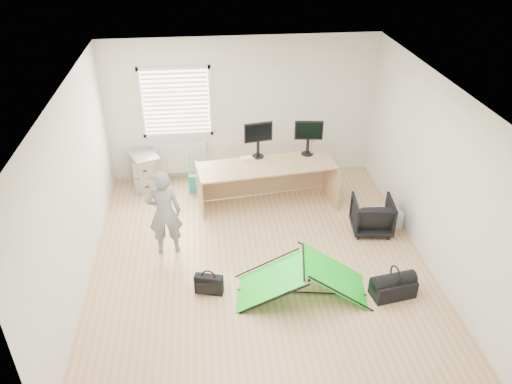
{
  "coord_description": "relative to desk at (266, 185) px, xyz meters",
  "views": [
    {
      "loc": [
        -0.71,
        -5.97,
        4.78
      ],
      "look_at": [
        0.0,
        0.4,
        0.95
      ],
      "focal_mm": 35.0,
      "sensor_mm": 36.0,
      "label": 1
    }
  ],
  "objects": [
    {
      "name": "kite",
      "position": [
        0.19,
        -2.35,
        -0.13
      ],
      "size": [
        1.9,
        1.08,
        0.56
      ],
      "primitive_type": null,
      "rotation": [
        0.0,
        0.0,
        -0.17
      ],
      "color": "#15DF20",
      "rests_on": "ground"
    },
    {
      "name": "office_chair",
      "position": [
        1.61,
        -0.97,
        -0.11
      ],
      "size": [
        0.7,
        0.72,
        0.59
      ],
      "primitive_type": "imported",
      "rotation": [
        0.0,
        0.0,
        3.02
      ],
      "color": "black",
      "rests_on": "ground"
    },
    {
      "name": "window",
      "position": [
        -1.51,
        1.19,
        1.15
      ],
      "size": [
        1.2,
        0.06,
        1.2
      ],
      "primitive_type": "cube",
      "color": "silver",
      "rests_on": "back_wall"
    },
    {
      "name": "laptop_bag",
      "position": [
        -1.08,
        -2.19,
        -0.26
      ],
      "size": [
        0.41,
        0.22,
        0.3
      ],
      "primitive_type": "cube",
      "rotation": [
        0.0,
        0.0,
        -0.29
      ],
      "color": "black",
      "rests_on": "ground"
    },
    {
      "name": "keyboard",
      "position": [
        -0.21,
        0.3,
        0.41
      ],
      "size": [
        0.46,
        0.23,
        0.02
      ],
      "primitive_type": "cube",
      "rotation": [
        0.0,
        0.0,
        0.2
      ],
      "color": "beige",
      "rests_on": "desk"
    },
    {
      "name": "duffel_bag",
      "position": [
        1.43,
        -2.53,
        -0.27
      ],
      "size": [
        0.63,
        0.39,
        0.26
      ],
      "primitive_type": "cube",
      "rotation": [
        0.0,
        0.0,
        0.16
      ],
      "color": "black",
      "rests_on": "ground"
    },
    {
      "name": "person",
      "position": [
        -1.69,
        -1.16,
        0.3
      ],
      "size": [
        0.53,
        0.37,
        1.41
      ],
      "primitive_type": "imported",
      "rotation": [
        0.0,
        0.0,
        3.2
      ],
      "color": "slate",
      "rests_on": "ground"
    },
    {
      "name": "monitor_left",
      "position": [
        -0.11,
        0.32,
        0.64
      ],
      "size": [
        0.51,
        0.2,
        0.48
      ],
      "primitive_type": "cube",
      "rotation": [
        0.0,
        0.0,
        0.18
      ],
      "color": "black",
      "rests_on": "desk"
    },
    {
      "name": "desk",
      "position": [
        0.0,
        0.0,
        0.0
      ],
      "size": [
        2.44,
        1.03,
        0.81
      ],
      "primitive_type": "cube",
      "rotation": [
        0.0,
        0.0,
        0.12
      ],
      "color": "tan",
      "rests_on": "ground"
    },
    {
      "name": "storage_crate",
      "position": [
        1.89,
        -0.85,
        -0.26
      ],
      "size": [
        0.53,
        0.4,
        0.28
      ],
      "primitive_type": "cube",
      "rotation": [
        0.0,
        0.0,
        0.11
      ],
      "color": "silver",
      "rests_on": "ground"
    },
    {
      "name": "white_box",
      "position": [
        -0.92,
        -2.03,
        -0.35
      ],
      "size": [
        0.12,
        0.12,
        0.11
      ],
      "primitive_type": "cube",
      "rotation": [
        0.0,
        0.0,
        -0.17
      ],
      "color": "silver",
      "rests_on": "ground"
    },
    {
      "name": "monitor_right",
      "position": [
        0.77,
        0.32,
        0.64
      ],
      "size": [
        0.5,
        0.17,
        0.47
      ],
      "primitive_type": "cube",
      "rotation": [
        0.0,
        0.0,
        -0.13
      ],
      "color": "black",
      "rests_on": "desk"
    },
    {
      "name": "back_wall",
      "position": [
        -0.31,
        1.23,
        0.95
      ],
      "size": [
        5.0,
        0.02,
        2.7
      ],
      "primitive_type": "cube",
      "color": "silver",
      "rests_on": "ground"
    },
    {
      "name": "thermos",
      "position": [
        0.87,
        0.34,
        0.53
      ],
      "size": [
        0.08,
        0.08,
        0.25
      ],
      "primitive_type": "cylinder",
      "rotation": [
        0.0,
        0.0,
        0.1
      ],
      "color": "#C26D85",
      "rests_on": "desk"
    },
    {
      "name": "filing_cabinet",
      "position": [
        -2.16,
        0.89,
        -0.06
      ],
      "size": [
        0.63,
        0.71,
        0.68
      ],
      "primitive_type": "cube",
      "rotation": [
        0.0,
        0.0,
        0.39
      ],
      "color": "gray",
      "rests_on": "ground"
    },
    {
      "name": "radiator",
      "position": [
        -1.51,
        1.15,
        0.05
      ],
      "size": [
        1.0,
        0.12,
        0.6
      ],
      "primitive_type": "cube",
      "color": "silver",
      "rests_on": "back_wall"
    },
    {
      "name": "ground",
      "position": [
        -0.31,
        -1.52,
        -0.4
      ],
      "size": [
        5.5,
        5.5,
        0.0
      ],
      "primitive_type": "plane",
      "color": "tan",
      "rests_on": "ground"
    },
    {
      "name": "tote_bag",
      "position": [
        -1.21,
        0.58,
        -0.22
      ],
      "size": [
        0.31,
        0.16,
        0.36
      ],
      "primitive_type": "cube",
      "rotation": [
        0.0,
        0.0,
        -0.08
      ],
      "color": "teal",
      "rests_on": "ground"
    }
  ]
}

